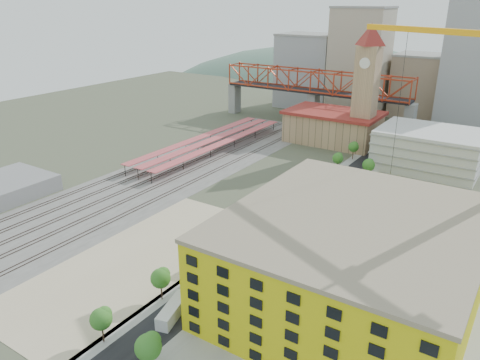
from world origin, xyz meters
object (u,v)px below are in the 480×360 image
Objects in this scene: clock_tower at (367,76)px; car_0 at (182,292)px; site_trailer_c at (246,253)px; site_trailer_d at (264,239)px; construction_building at (352,260)px; site_trailer_b at (226,270)px; site_trailer_a at (173,310)px.

clock_tower is 11.05× the size of car_0.
site_trailer_c is 8.23m from site_trailer_d.
construction_building is 27.81m from site_trailer_b.
site_trailer_b is (-26.00, -5.42, -8.24)m from construction_building.
site_trailer_c is at bearing 108.20° from site_trailer_b.
construction_building is 5.18× the size of site_trailer_c.
clock_tower is 120.22m from car_0.
site_trailer_a is at bearing -86.27° from clock_tower.
site_trailer_c is at bearing 79.18° from car_0.
clock_tower is 1.03× the size of construction_building.
site_trailer_c is (0.00, 7.97, 0.16)m from site_trailer_b.
clock_tower is 6.06× the size of site_trailer_b.
site_trailer_b is at bearing -168.23° from construction_building.
clock_tower reaches higher than site_trailer_a.
car_0 is at bearing 101.30° from site_trailer_a.
site_trailer_b is 0.88× the size of site_trailer_c.
site_trailer_a is 6.75m from car_0.
site_trailer_d is 1.95× the size of car_0.
construction_building is at bearing -71.22° from clock_tower.
site_trailer_b is 0.93× the size of site_trailer_d.
car_0 is (-29.00, -16.83, -8.61)m from construction_building.
site_trailer_d is (0.00, 8.23, -0.08)m from site_trailer_c.
site_trailer_d is at bearing 157.48° from construction_building.
site_trailer_b is at bearing -92.47° from site_trailer_d.
site_trailer_d is (0.00, 33.63, -0.08)m from site_trailer_a.
construction_building is at bearing 13.12° from site_trailer_c.
construction_building is 5.90× the size of site_trailer_b.
car_0 is (-3.00, -11.42, -0.37)m from site_trailer_b.
site_trailer_b is (0.00, 17.44, -0.17)m from site_trailer_a.
site_trailer_d reaches higher than site_trailer_b.
site_trailer_c reaches higher than site_trailer_b.
site_trailer_c is 19.62m from car_0.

